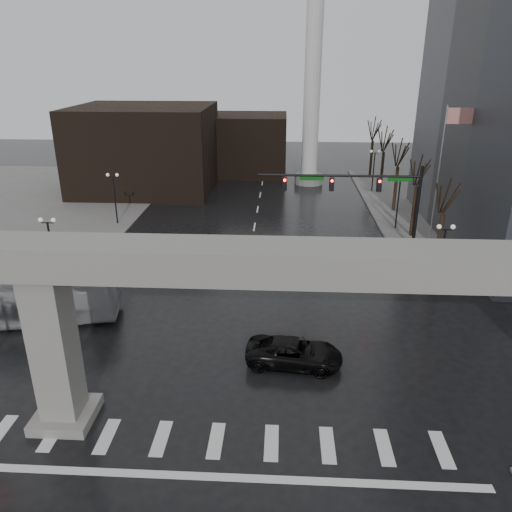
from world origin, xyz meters
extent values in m
plane|color=black|center=(0.00, 0.00, 0.00)|extent=(160.00, 160.00, 0.00)
cube|color=slate|center=(26.00, 36.00, 0.07)|extent=(28.00, 36.00, 0.15)
cube|color=slate|center=(-26.00, 36.00, 0.07)|extent=(28.00, 36.00, 0.15)
cube|color=gray|center=(0.00, 0.00, 8.00)|extent=(48.00, 2.20, 1.40)
cube|color=gray|center=(-7.00, 0.00, 3.65)|extent=(1.60, 1.60, 7.30)
cube|color=gray|center=(-7.00, 0.00, 0.25)|extent=(2.60, 2.60, 0.50)
cube|color=black|center=(-14.00, 42.00, 5.00)|extent=(16.00, 14.00, 10.00)
cube|color=black|center=(-2.00, 52.00, 4.00)|extent=(10.00, 10.00, 8.00)
cylinder|color=silver|center=(6.00, 46.00, 15.00)|extent=(2.00, 2.00, 30.00)
cylinder|color=gray|center=(6.00, 46.00, 0.60)|extent=(3.60, 3.60, 1.20)
cylinder|color=black|center=(12.80, 18.80, 4.00)|extent=(0.24, 0.24, 8.00)
cylinder|color=black|center=(6.80, 18.80, 7.20)|extent=(12.00, 0.18, 0.18)
cube|color=black|center=(9.80, 18.80, 6.55)|extent=(0.35, 0.30, 1.00)
cube|color=black|center=(6.30, 18.80, 6.55)|extent=(0.35, 0.30, 1.00)
cube|color=black|center=(2.80, 18.80, 6.55)|extent=(0.35, 0.30, 1.00)
sphere|color=#FF0C05|center=(9.80, 18.62, 6.85)|extent=(0.20, 0.20, 0.20)
cube|color=#0B5210|center=(11.30, 18.80, 7.00)|extent=(1.80, 0.05, 0.35)
cube|color=#0B5210|center=(4.80, 18.80, 7.00)|extent=(1.80, 0.05, 0.35)
cylinder|color=silver|center=(15.00, 22.00, 6.00)|extent=(0.12, 0.12, 12.00)
cube|color=red|center=(16.00, 22.00, 11.20)|extent=(2.00, 0.03, 1.20)
cylinder|color=black|center=(13.50, 14.00, 2.40)|extent=(0.14, 0.14, 4.80)
cube|color=black|center=(13.50, 14.00, 4.75)|extent=(0.90, 0.06, 0.06)
sphere|color=silver|center=(13.05, 14.00, 4.95)|extent=(0.32, 0.32, 0.32)
sphere|color=silver|center=(13.95, 14.00, 4.95)|extent=(0.32, 0.32, 0.32)
cylinder|color=black|center=(13.50, 28.00, 2.40)|extent=(0.14, 0.14, 4.80)
cube|color=black|center=(13.50, 28.00, 4.75)|extent=(0.90, 0.06, 0.06)
sphere|color=silver|center=(13.05, 28.00, 4.95)|extent=(0.32, 0.32, 0.32)
sphere|color=silver|center=(13.95, 28.00, 4.95)|extent=(0.32, 0.32, 0.32)
cylinder|color=black|center=(13.50, 42.00, 2.40)|extent=(0.14, 0.14, 4.80)
cube|color=black|center=(13.50, 42.00, 4.75)|extent=(0.90, 0.06, 0.06)
sphere|color=silver|center=(13.05, 42.00, 4.95)|extent=(0.32, 0.32, 0.32)
sphere|color=silver|center=(13.95, 42.00, 4.95)|extent=(0.32, 0.32, 0.32)
cylinder|color=black|center=(-13.50, 14.00, 2.40)|extent=(0.14, 0.14, 4.80)
cube|color=black|center=(-13.50, 14.00, 4.75)|extent=(0.90, 0.06, 0.06)
sphere|color=silver|center=(-13.95, 14.00, 4.95)|extent=(0.32, 0.32, 0.32)
sphere|color=silver|center=(-13.05, 14.00, 4.95)|extent=(0.32, 0.32, 0.32)
cylinder|color=black|center=(-13.50, 28.00, 2.40)|extent=(0.14, 0.14, 4.80)
cube|color=black|center=(-13.50, 28.00, 4.75)|extent=(0.90, 0.06, 0.06)
sphere|color=silver|center=(-13.95, 28.00, 4.95)|extent=(0.32, 0.32, 0.32)
sphere|color=silver|center=(-13.05, 28.00, 4.95)|extent=(0.32, 0.32, 0.32)
cylinder|color=black|center=(-13.50, 42.00, 2.40)|extent=(0.14, 0.14, 4.80)
cube|color=black|center=(-13.50, 42.00, 4.75)|extent=(0.90, 0.06, 0.06)
sphere|color=silver|center=(-13.95, 42.00, 4.95)|extent=(0.32, 0.32, 0.32)
sphere|color=silver|center=(-13.05, 42.00, 4.95)|extent=(0.32, 0.32, 0.32)
cylinder|color=black|center=(14.50, 18.00, 2.27)|extent=(0.34, 0.34, 4.55)
cylinder|color=black|center=(14.50, 18.00, 6.01)|extent=(0.12, 1.52, 2.98)
cylinder|color=black|center=(15.00, 18.25, 5.78)|extent=(0.83, 1.14, 2.51)
cylinder|color=black|center=(14.50, 26.00, 2.33)|extent=(0.34, 0.34, 4.66)
cylinder|color=black|center=(14.50, 26.00, 6.15)|extent=(0.12, 1.55, 3.05)
cylinder|color=black|center=(15.00, 26.25, 5.91)|extent=(0.85, 1.16, 2.57)
cylinder|color=black|center=(14.50, 34.00, 2.38)|extent=(0.34, 0.34, 4.76)
cylinder|color=black|center=(14.50, 34.00, 6.29)|extent=(0.12, 1.59, 3.11)
cylinder|color=black|center=(15.00, 34.25, 6.05)|extent=(0.86, 1.18, 2.62)
cylinder|color=black|center=(14.50, 42.00, 2.43)|extent=(0.34, 0.34, 4.87)
cylinder|color=black|center=(14.50, 42.00, 6.43)|extent=(0.12, 1.62, 3.18)
cylinder|color=black|center=(15.00, 42.25, 6.18)|extent=(0.88, 1.20, 2.68)
cylinder|color=black|center=(14.50, 50.00, 2.48)|extent=(0.34, 0.34, 4.97)
cylinder|color=black|center=(14.50, 50.00, 6.57)|extent=(0.12, 1.65, 3.25)
cylinder|color=black|center=(15.00, 50.25, 6.31)|extent=(0.89, 1.23, 2.74)
imported|color=black|center=(3.46, 4.94, 0.71)|extent=(5.34, 2.86, 1.43)
imported|color=#ADAEB2|center=(-13.69, 8.72, 1.73)|extent=(12.70, 4.92, 3.45)
camera|label=1|loc=(2.65, -17.88, 15.45)|focal=35.00mm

